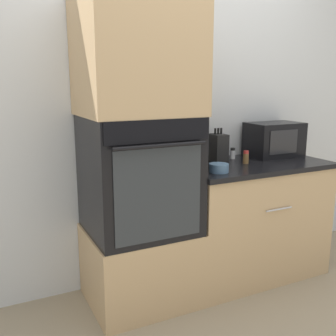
# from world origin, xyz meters

# --- Properties ---
(ground_plane) EXTENTS (12.00, 12.00, 0.00)m
(ground_plane) POSITION_xyz_m (0.00, 0.00, 0.00)
(ground_plane) COLOR gray
(wall_back) EXTENTS (8.00, 0.05, 2.50)m
(wall_back) POSITION_xyz_m (0.00, 0.63, 1.25)
(wall_back) COLOR silver
(wall_back) RESTS_ON ground_plane
(oven_cabinet_base) EXTENTS (0.69, 0.60, 0.50)m
(oven_cabinet_base) POSITION_xyz_m (-0.34, 0.30, 0.25)
(oven_cabinet_base) COLOR tan
(oven_cabinet_base) RESTS_ON ground_plane
(wall_oven) EXTENTS (0.66, 0.64, 0.75)m
(wall_oven) POSITION_xyz_m (-0.34, 0.30, 0.88)
(wall_oven) COLOR black
(wall_oven) RESTS_ON oven_cabinet_base
(oven_cabinet_upper) EXTENTS (0.69, 0.60, 0.71)m
(oven_cabinet_upper) POSITION_xyz_m (-0.34, 0.30, 1.60)
(oven_cabinet_upper) COLOR tan
(oven_cabinet_upper) RESTS_ON wall_oven
(counter_unit) EXTENTS (1.13, 0.63, 0.87)m
(counter_unit) POSITION_xyz_m (0.55, 0.30, 0.44)
(counter_unit) COLOR tan
(counter_unit) RESTS_ON ground_plane
(microwave) EXTENTS (0.43, 0.28, 0.27)m
(microwave) POSITION_xyz_m (0.87, 0.43, 1.01)
(microwave) COLOR black
(microwave) RESTS_ON counter_unit
(knife_block) EXTENTS (0.10, 0.14, 0.25)m
(knife_block) POSITION_xyz_m (0.36, 0.47, 0.98)
(knife_block) COLOR black
(knife_block) RESTS_ON counter_unit
(bowl) EXTENTS (0.13, 0.13, 0.06)m
(bowl) POSITION_xyz_m (0.15, 0.14, 0.90)
(bowl) COLOR #517599
(bowl) RESTS_ON counter_unit
(condiment_jar_near) EXTENTS (0.04, 0.04, 0.09)m
(condiment_jar_near) POSITION_xyz_m (0.51, 0.48, 0.92)
(condiment_jar_near) COLOR silver
(condiment_jar_near) RESTS_ON counter_unit
(condiment_jar_mid) EXTENTS (0.04, 0.04, 0.09)m
(condiment_jar_mid) POSITION_xyz_m (0.48, 0.29, 0.92)
(condiment_jar_mid) COLOR brown
(condiment_jar_mid) RESTS_ON counter_unit
(condiment_jar_far) EXTENTS (0.04, 0.04, 0.11)m
(condiment_jar_far) POSITION_xyz_m (0.11, 0.34, 0.93)
(condiment_jar_far) COLOR #427047
(condiment_jar_far) RESTS_ON counter_unit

